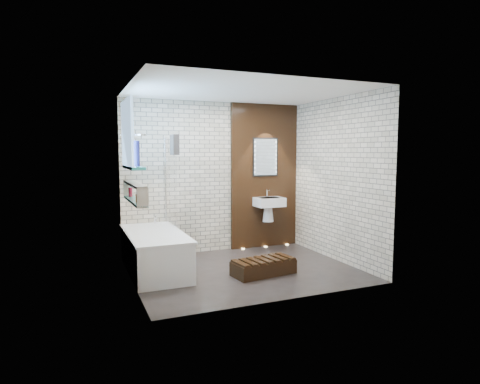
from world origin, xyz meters
name	(u,v)px	position (x,y,z in m)	size (l,w,h in m)	color
ground	(244,270)	(0.00, 0.00, 0.00)	(3.20, 3.20, 0.00)	black
room_shell	(244,183)	(0.00, 0.00, 1.30)	(3.24, 3.20, 2.60)	#A19780
walnut_panel	(264,176)	(0.95, 1.27, 1.30)	(1.30, 0.06, 2.60)	black
clerestory_window	(128,140)	(-1.57, 0.35, 1.90)	(0.18, 1.00, 0.94)	#7FADE0
display_niche	(135,193)	(-1.53, 0.15, 1.20)	(0.14, 1.30, 0.26)	teal
bathtub	(155,252)	(-1.22, 0.45, 0.29)	(0.79, 1.74, 0.70)	white
bath_screen	(171,182)	(-0.87, 0.89, 1.28)	(0.01, 0.78, 1.40)	white
towel	(175,145)	(-0.87, 0.60, 1.85)	(0.09, 0.23, 0.30)	black
shower_head	(141,135)	(-1.30, 0.95, 2.00)	(0.18, 0.18, 0.02)	silver
washbasin	(269,205)	(0.95, 1.07, 0.79)	(0.50, 0.36, 0.58)	white
led_mirror	(265,157)	(0.95, 1.23, 1.65)	(0.50, 0.02, 0.70)	black
walnut_step	(263,268)	(0.18, -0.30, 0.10)	(0.90, 0.40, 0.20)	black
niche_bottles	(136,196)	(-1.53, 0.04, 1.17)	(0.06, 0.88, 0.14)	#9F5018
sill_vases	(134,158)	(-1.50, 0.35, 1.66)	(0.19, 0.47, 0.34)	white
floor_uplights	(266,247)	(0.95, 1.20, 0.01)	(0.96, 0.06, 0.01)	#FFD899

